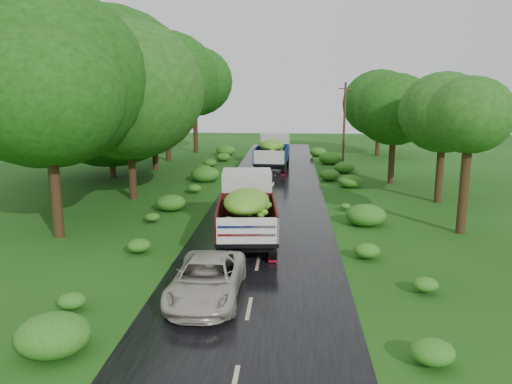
# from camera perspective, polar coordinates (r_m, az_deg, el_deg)

# --- Properties ---
(ground) EXTENTS (120.00, 120.00, 0.00)m
(ground) POSITION_cam_1_polar(r_m,az_deg,el_deg) (15.59, -0.80, -13.21)
(ground) COLOR #17410E
(ground) RESTS_ON ground
(road) EXTENTS (6.50, 80.00, 0.02)m
(road) POSITION_cam_1_polar(r_m,az_deg,el_deg) (20.21, 0.40, -7.19)
(road) COLOR black
(road) RESTS_ON ground
(road_lines) EXTENTS (0.12, 69.60, 0.00)m
(road_lines) POSITION_cam_1_polar(r_m,az_deg,el_deg) (21.15, 0.57, -6.27)
(road_lines) COLOR #BFB78C
(road_lines) RESTS_ON road
(truck_near) EXTENTS (2.88, 6.78, 2.78)m
(truck_near) POSITION_cam_1_polar(r_m,az_deg,el_deg) (21.71, -1.05, -1.55)
(truck_near) COLOR black
(truck_near) RESTS_ON ground
(truck_far) EXTENTS (2.76, 6.93, 2.86)m
(truck_far) POSITION_cam_1_polar(r_m,az_deg,el_deg) (40.89, 1.99, 4.84)
(truck_far) COLOR black
(truck_far) RESTS_ON ground
(car) EXTENTS (2.14, 4.61, 1.28)m
(car) POSITION_cam_1_polar(r_m,az_deg,el_deg) (16.07, -5.63, -9.90)
(car) COLOR #BCB5A7
(car) RESTS_ON road
(utility_pole) EXTENTS (1.16, 0.58, 7.06)m
(utility_pole) POSITION_cam_1_polar(r_m,az_deg,el_deg) (43.42, 10.05, 7.74)
(utility_pole) COLOR #382616
(utility_pole) RESTS_ON ground
(trees_left) EXTENTS (8.50, 33.79, 9.30)m
(trees_left) POSITION_cam_1_polar(r_m,az_deg,el_deg) (36.89, -14.27, 11.78)
(trees_left) COLOR black
(trees_left) RESTS_ON ground
(trees_right) EXTENTS (5.05, 30.27, 6.83)m
(trees_right) POSITION_cam_1_polar(r_m,az_deg,el_deg) (38.35, 16.42, 9.17)
(trees_right) COLOR black
(trees_right) RESTS_ON ground
(shrubs) EXTENTS (11.90, 44.00, 0.70)m
(shrubs) POSITION_cam_1_polar(r_m,az_deg,el_deg) (28.78, 1.54, -0.70)
(shrubs) COLOR #236317
(shrubs) RESTS_ON ground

